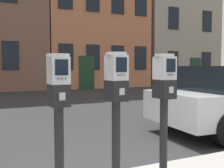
{
  "coord_description": "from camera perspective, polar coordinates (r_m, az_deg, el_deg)",
  "views": [
    {
      "loc": [
        -1.47,
        -2.73,
        1.41
      ],
      "look_at": [
        -0.23,
        -0.1,
        1.22
      ],
      "focal_mm": 43.88,
      "sensor_mm": 36.0,
      "label": 1
    }
  ],
  "objects": [
    {
      "name": "townhouse_brick_corner",
      "position": [
        21.08,
        -4.88,
        14.78
      ],
      "size": [
        7.03,
        6.3,
        10.98
      ],
      "color": "#B7704C",
      "rests_on": "ground_plane"
    },
    {
      "name": "parking_meter_end_of_row",
      "position": [
        3.15,
        10.81,
        -1.82
      ],
      "size": [
        0.22,
        0.25,
        1.41
      ],
      "rotation": [
        0.0,
        0.0,
        -1.55
      ],
      "color": "black",
      "rests_on": "sidewalk_slab"
    },
    {
      "name": "parking_meter_near_kerb",
      "position": [
        2.63,
        -11.07,
        -3.23
      ],
      "size": [
        0.22,
        0.25,
        1.39
      ],
      "rotation": [
        0.0,
        0.0,
        -1.55
      ],
      "color": "black",
      "rests_on": "sidewalk_slab"
    },
    {
      "name": "parking_meter_twin_adjacent",
      "position": [
        2.83,
        0.87,
        -2.27
      ],
      "size": [
        0.22,
        0.25,
        1.41
      ],
      "rotation": [
        0.0,
        0.0,
        -1.55
      ],
      "color": "black",
      "rests_on": "sidewalk_slab"
    },
    {
      "name": "townhouse_grey_stucco",
      "position": [
        24.37,
        11.58,
        15.29
      ],
      "size": [
        6.44,
        5.82,
        12.73
      ],
      "color": "#9E9384",
      "rests_on": "ground_plane"
    }
  ]
}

